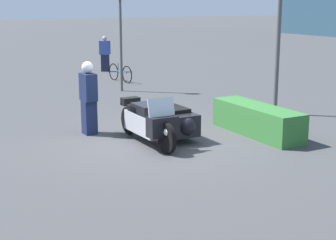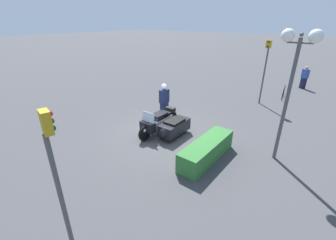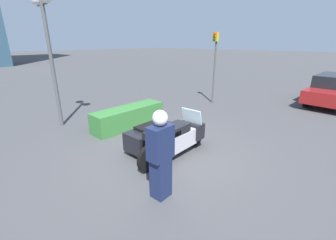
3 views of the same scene
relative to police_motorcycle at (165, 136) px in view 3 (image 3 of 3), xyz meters
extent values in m
plane|color=#424244|center=(-0.05, -0.04, -0.47)|extent=(160.00, 160.00, 0.00)
cylinder|color=black|center=(0.93, -0.38, -0.14)|extent=(0.67, 0.11, 0.67)
cylinder|color=black|center=(-0.97, -0.41, -0.14)|extent=(0.67, 0.11, 0.67)
cylinder|color=black|center=(-0.22, 0.34, -0.21)|extent=(0.52, 0.11, 0.52)
cube|color=#B7B7BC|center=(-0.02, -0.39, -0.01)|extent=(1.35, 0.50, 0.45)
cube|color=black|center=(-0.02, -0.39, 0.31)|extent=(0.74, 0.46, 0.24)
cube|color=black|center=(-0.33, -0.40, 0.29)|extent=(0.54, 0.46, 0.12)
cube|color=black|center=(0.73, -0.38, 0.08)|extent=(0.33, 0.65, 0.44)
cube|color=silver|center=(0.68, -0.38, 0.49)|extent=(0.12, 0.62, 0.40)
sphere|color=white|center=(0.98, -0.38, 0.01)|extent=(0.18, 0.18, 0.18)
cube|color=black|center=(-0.16, 0.34, -0.07)|extent=(1.52, 0.70, 0.50)
sphere|color=black|center=(0.49, 0.35, -0.04)|extent=(0.48, 0.48, 0.47)
cube|color=black|center=(-0.16, 0.34, 0.22)|extent=(0.84, 0.59, 0.09)
cube|color=black|center=(-0.85, -0.41, 0.36)|extent=(0.25, 0.43, 0.18)
cube|color=#192347|center=(-1.43, -1.25, -0.06)|extent=(0.35, 0.30, 0.83)
cube|color=#192347|center=(-1.43, -1.25, 0.69)|extent=(0.49, 0.31, 0.66)
sphere|color=tan|center=(-1.43, -1.25, 1.13)|extent=(0.22, 0.22, 0.22)
sphere|color=white|center=(-1.43, -1.25, 1.17)|extent=(0.28, 0.28, 0.28)
cube|color=#337033|center=(0.57, 2.31, -0.12)|extent=(2.72, 0.76, 0.71)
cylinder|color=#4C4C51|center=(-1.04, 4.23, 1.60)|extent=(0.12, 0.12, 4.14)
cylinder|color=#4C4C51|center=(-1.04, 4.23, 3.52)|extent=(0.05, 0.73, 0.05)
cylinder|color=#4C4C4C|center=(5.51, 1.91, 0.99)|extent=(0.09, 0.09, 2.92)
cube|color=#B79319|center=(5.46, 1.93, 2.65)|extent=(0.20, 0.29, 0.40)
sphere|color=red|center=(5.39, 1.94, 2.78)|extent=(0.11, 0.11, 0.11)
sphere|color=#462D06|center=(5.39, 1.94, 2.65)|extent=(0.11, 0.11, 0.11)
sphere|color=#07350F|center=(5.39, 1.94, 2.52)|extent=(0.11, 0.11, 0.11)
cube|color=maroon|center=(9.33, -2.57, 0.12)|extent=(4.76, 1.97, 0.57)
cylinder|color=black|center=(10.82, -1.90, -0.17)|extent=(0.62, 0.24, 0.61)
cylinder|color=black|center=(7.93, -1.74, -0.17)|extent=(0.62, 0.24, 0.61)
camera|label=1|loc=(10.21, -5.38, 2.72)|focal=55.00mm
camera|label=2|loc=(6.81, 5.46, 4.14)|focal=24.00mm
camera|label=3|loc=(-4.09, -3.89, 2.44)|focal=24.00mm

